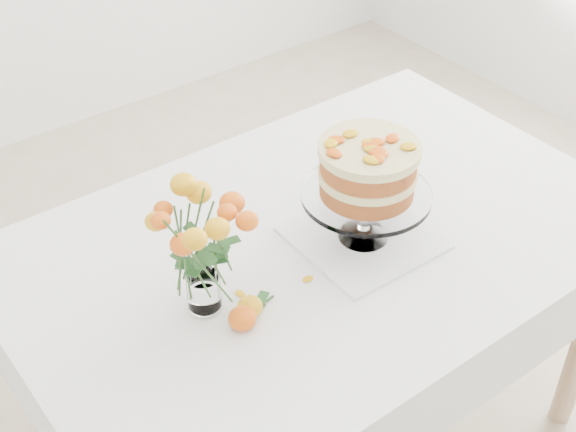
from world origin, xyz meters
The scene contains 10 objects.
table centered at (0.00, 0.00, 0.67)m, with size 1.43×0.93×0.76m.
napkin centered at (0.06, -0.07, 0.76)m, with size 0.29×0.29×0.01m, color white.
cake_stand centered at (0.06, -0.07, 0.94)m, with size 0.28×0.28×0.25m.
rose_vase centered at (-0.34, -0.04, 0.96)m, with size 0.27×0.27×0.35m.
loose_rose_near centered at (-0.28, -0.11, 0.78)m, with size 0.09×0.05×0.04m.
loose_rose_far centered at (-0.31, -0.13, 0.78)m, with size 0.10×0.06×0.05m.
stray_petal_a centered at (-0.12, -0.10, 0.76)m, with size 0.03×0.02×0.00m, color #E5A90E.
stray_petal_b centered at (-0.02, -0.14, 0.76)m, with size 0.03×0.02×0.00m, color #E5A90E.
stray_petal_c centered at (0.02, -0.18, 0.76)m, with size 0.03×0.02×0.00m, color #E5A90E.
stray_petal_d centered at (-0.26, -0.05, 0.76)m, with size 0.03×0.02×0.00m, color #E5A90E.
Camera 1 is at (-0.91, -1.07, 1.91)m, focal length 50.00 mm.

